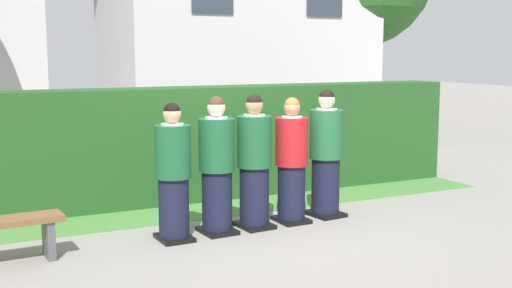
{
  "coord_description": "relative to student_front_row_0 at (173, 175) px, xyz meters",
  "views": [
    {
      "loc": [
        -3.52,
        -7.09,
        2.17
      ],
      "look_at": [
        0.0,
        0.0,
        1.05
      ],
      "focal_mm": 45.57,
      "sensor_mm": 36.0,
      "label": 1
    }
  ],
  "objects": [
    {
      "name": "student_front_row_1",
      "position": [
        0.57,
        0.06,
        0.03
      ],
      "size": [
        0.43,
        0.5,
        1.66
      ],
      "color": "black",
      "rests_on": "ground"
    },
    {
      "name": "hedge",
      "position": [
        1.11,
        1.94,
        0.07
      ],
      "size": [
        8.56,
        0.7,
        1.66
      ],
      "color": "#214C1E",
      "rests_on": "ground"
    },
    {
      "name": "student_front_row_0",
      "position": [
        0.0,
        0.0,
        0.0
      ],
      "size": [
        0.42,
        0.51,
        1.6
      ],
      "color": "black",
      "rests_on": "ground"
    },
    {
      "name": "student_in_red_blazer",
      "position": [
        1.63,
        0.11,
        0.0
      ],
      "size": [
        0.42,
        0.47,
        1.61
      ],
      "color": "black",
      "rests_on": "ground"
    },
    {
      "name": "student_front_row_2",
      "position": [
        1.08,
        0.08,
        0.03
      ],
      "size": [
        0.43,
        0.5,
        1.66
      ],
      "color": "black",
      "rests_on": "ground"
    },
    {
      "name": "lawn_strip",
      "position": [
        1.11,
        1.14,
        -0.76
      ],
      "size": [
        8.56,
        0.9,
        0.01
      ],
      "primitive_type": "cube",
      "color": "#477A38",
      "rests_on": "ground"
    },
    {
      "name": "ground_plane",
      "position": [
        1.11,
        0.08,
        -0.76
      ],
      "size": [
        60.0,
        60.0,
        0.0
      ],
      "primitive_type": "plane",
      "color": "gray"
    },
    {
      "name": "student_front_row_4",
      "position": [
        2.19,
        0.18,
        0.04
      ],
      "size": [
        0.45,
        0.53,
        1.69
      ],
      "color": "black",
      "rests_on": "ground"
    }
  ]
}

